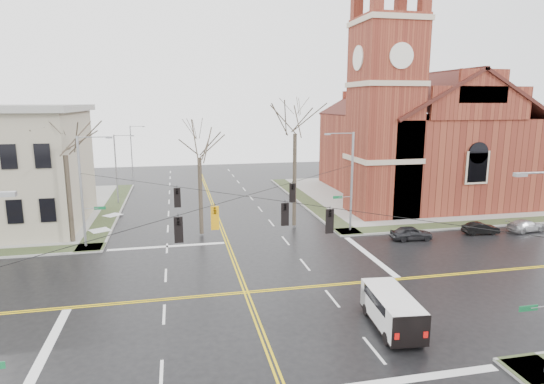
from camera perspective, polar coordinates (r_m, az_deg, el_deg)
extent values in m
plane|color=black|center=(29.31, -3.27, -12.46)|extent=(120.00, 120.00, 0.00)
cube|color=gray|center=(60.28, 16.98, -0.43)|extent=(30.00, 30.00, 0.15)
cube|color=#2D3A1F|center=(54.98, 4.29, -0.98)|extent=(2.00, 30.00, 0.02)
cube|color=#2D3A1F|center=(48.99, 24.77, -3.53)|extent=(30.00, 2.00, 0.02)
cube|color=#2D3A1F|center=(53.33, -19.51, -1.99)|extent=(2.00, 30.00, 0.02)
cube|color=gold|center=(29.30, -3.50, -12.47)|extent=(0.12, 100.00, 0.01)
cube|color=gold|center=(29.33, -3.03, -12.43)|extent=(0.12, 100.00, 0.01)
cube|color=gold|center=(29.20, -3.23, -12.54)|extent=(100.00, 0.12, 0.01)
cube|color=gold|center=(29.42, -3.30, -12.36)|extent=(100.00, 0.12, 0.01)
cube|color=silver|center=(21.84, 15.59, -21.83)|extent=(9.50, 0.50, 0.01)
cube|color=silver|center=(38.88, -13.03, -6.67)|extent=(9.50, 0.50, 0.01)
cube|color=silver|center=(25.40, -26.65, -17.65)|extent=(0.50, 9.50, 0.01)
cube|color=silver|center=(36.66, 12.07, -7.74)|extent=(0.50, 9.50, 0.01)
cube|color=maroon|center=(48.37, 13.86, 8.83)|extent=(6.00, 6.00, 20.00)
cube|color=#C0AE94|center=(48.95, 14.42, 20.00)|extent=(6.30, 6.30, 0.50)
cylinder|color=silver|center=(45.80, 15.95, 16.13)|extent=(2.40, 0.15, 2.40)
cylinder|color=silver|center=(47.28, 10.75, 16.19)|extent=(0.15, 2.40, 2.40)
cube|color=maroon|center=(60.88, 17.62, 4.34)|extent=(18.00, 24.00, 10.00)
cube|color=maroon|center=(51.87, 11.83, 0.38)|extent=(2.00, 5.00, 4.40)
cylinder|color=gray|center=(41.69, 9.97, 1.24)|extent=(0.20, 0.20, 9.00)
cylinder|color=gray|center=(41.72, 9.15, -0.61)|extent=(1.20, 0.06, 0.06)
cube|color=#105F32|center=(41.48, 8.24, -0.66)|extent=(0.90, 0.04, 0.25)
cylinder|color=gray|center=(40.73, 8.61, 7.29)|extent=(2.40, 0.08, 0.08)
cube|color=gray|center=(40.33, 6.99, 7.22)|extent=(0.50, 0.22, 0.15)
cylinder|color=gray|center=(39.43, -22.79, -0.05)|extent=(0.20, 0.20, 9.00)
cylinder|color=gray|center=(39.59, -21.79, -1.93)|extent=(1.20, 0.06, 0.06)
cube|color=#105F32|center=(39.47, -20.79, -1.90)|extent=(0.90, 0.04, 0.25)
cylinder|color=gray|center=(38.66, -21.54, 6.43)|extent=(2.40, 0.08, 0.08)
cube|color=gray|center=(38.48, -19.76, 6.46)|extent=(0.50, 0.22, 0.15)
cylinder|color=gray|center=(22.80, 30.85, -12.26)|extent=(1.20, 0.06, 0.06)
cube|color=#105F32|center=(22.35, 29.50, -12.59)|extent=(0.90, 0.04, 0.25)
cube|color=gray|center=(20.13, 28.71, 1.92)|extent=(0.50, 0.22, 0.15)
cube|color=gray|center=(16.13, -30.29, -0.24)|extent=(0.50, 0.22, 0.15)
cylinder|color=black|center=(27.42, -3.41, -0.51)|extent=(23.02, 23.02, 0.03)
cylinder|color=black|center=(27.42, -3.41, -0.51)|extent=(23.02, 23.02, 0.03)
imported|color=black|center=(23.42, -11.64, -4.67)|extent=(0.21, 0.26, 1.30)
imported|color=black|center=(32.20, 2.58, -0.09)|extent=(0.21, 0.26, 1.30)
imported|color=orange|center=(25.42, -7.17, -3.25)|extent=(0.21, 0.26, 1.30)
imported|color=black|center=(31.19, -11.80, -0.69)|extent=(0.21, 0.26, 1.30)
imported|color=black|center=(24.74, 7.25, -3.66)|extent=(0.21, 0.26, 1.30)
imported|color=black|center=(26.04, 1.63, -2.82)|extent=(0.21, 0.26, 1.30)
cylinder|color=gray|center=(55.50, -18.98, 2.69)|extent=(0.16, 0.16, 8.00)
cylinder|color=gray|center=(54.98, -18.20, 6.76)|extent=(2.00, 0.07, 0.07)
cube|color=gray|center=(54.89, -17.15, 6.76)|extent=(0.45, 0.20, 0.13)
cylinder|color=gray|center=(75.25, -17.22, 4.90)|extent=(0.16, 0.16, 8.00)
cylinder|color=gray|center=(74.86, -16.63, 7.90)|extent=(2.00, 0.07, 0.07)
cube|color=gray|center=(74.80, -15.86, 7.91)|extent=(0.45, 0.20, 0.13)
cube|color=white|center=(25.43, 14.83, -14.00)|extent=(2.31, 4.98, 1.55)
cube|color=white|center=(27.22, 13.24, -12.70)|extent=(1.94, 0.99, 1.09)
cube|color=black|center=(27.30, 13.06, -11.47)|extent=(1.69, 0.27, 0.73)
cube|color=black|center=(25.38, 14.74, -12.80)|extent=(2.18, 3.44, 0.50)
cube|color=#B70C0A|center=(23.23, 15.40, -17.08)|extent=(0.22, 0.08, 0.31)
cube|color=#B70C0A|center=(23.77, 18.72, -16.60)|extent=(0.22, 0.08, 0.31)
cube|color=black|center=(25.77, 14.74, -15.59)|extent=(2.36, 5.03, 0.09)
cylinder|color=black|center=(26.83, 11.75, -14.26)|extent=(0.30, 0.68, 0.66)
cylinder|color=black|center=(27.38, 15.19, -13.89)|extent=(0.30, 0.68, 0.66)
cylinder|color=black|center=(24.17, 14.24, -17.41)|extent=(0.30, 0.68, 0.66)
cylinder|color=black|center=(24.77, 18.03, -16.88)|extent=(0.30, 0.68, 0.66)
imported|color=black|center=(41.31, 17.08, -4.94)|extent=(3.67, 1.69, 1.22)
imported|color=black|center=(45.35, 24.71, -4.16)|extent=(3.29, 1.35, 1.06)
imported|color=#A5A6A8|center=(48.17, 29.23, -3.70)|extent=(3.92, 2.07, 1.08)
cylinder|color=#392E24|center=(41.46, -24.06, -0.81)|extent=(0.36, 0.36, 7.33)
cylinder|color=#392E24|center=(40.67, -8.96, -0.52)|extent=(0.36, 0.36, 6.85)
cylinder|color=#392E24|center=(42.81, 2.85, 1.48)|extent=(0.36, 0.36, 8.74)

